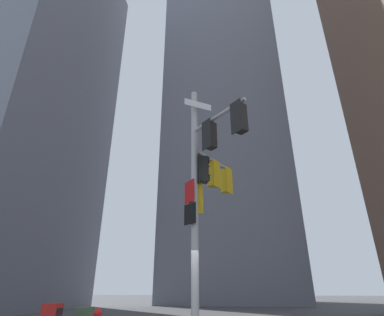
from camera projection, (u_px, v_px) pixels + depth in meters
The scene contains 3 objects.
building_tower_left at pixel (14, 91), 26.08m from camera, with size 13.09×13.09×34.51m, color slate.
building_mid_block at pixel (223, 96), 39.92m from camera, with size 13.18×13.18×50.21m, color slate.
signal_pole_assembly at pixel (207, 176), 10.91m from camera, with size 2.40×4.26×8.80m.
Camera 1 is at (1.57, -10.11, 1.35)m, focal length 27.77 mm.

